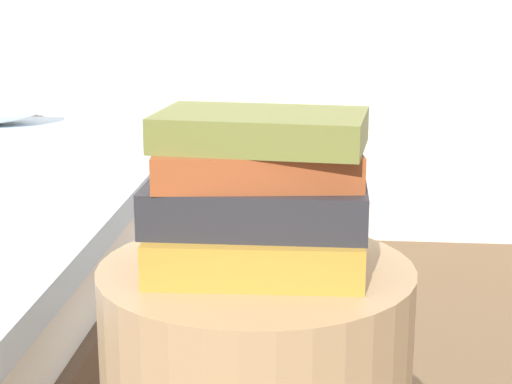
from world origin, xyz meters
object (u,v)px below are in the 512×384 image
Objects in this scene: book_ochre at (258,246)px; book_charcoal at (259,203)px; book_olive at (261,130)px; book_rust at (258,165)px.

book_charcoal is at bearing 80.33° from book_ochre.
book_olive is at bearing 49.53° from book_ochre.
book_ochre is at bearing -122.82° from book_olive.
book_ochre is at bearing -79.24° from book_rust.
book_charcoal is 1.08× the size of book_olive.
book_ochre is at bearing -98.00° from book_charcoal.
book_ochre is 0.06m from book_charcoal.
book_olive is at bearing 22.14° from book_rust.
book_charcoal is 0.10m from book_olive.
book_charcoal is 0.05m from book_rust.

